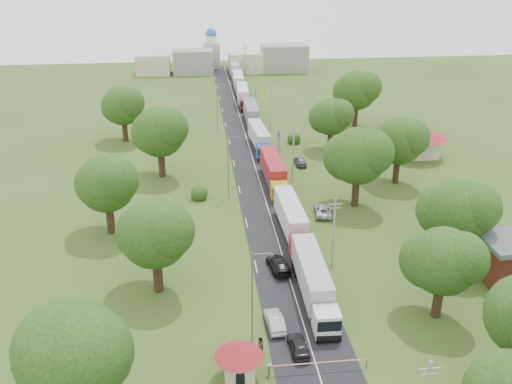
{
  "coord_description": "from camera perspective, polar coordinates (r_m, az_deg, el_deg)",
  "views": [
    {
      "loc": [
        -10.13,
        -65.27,
        35.55
      ],
      "look_at": [
        -1.84,
        9.76,
        3.0
      ],
      "focal_mm": 40.0,
      "sensor_mm": 36.0,
      "label": 1
    }
  ],
  "objects": [
    {
      "name": "truck_3",
      "position": [
        108.5,
        0.37,
        5.37
      ],
      "size": [
        3.16,
        14.35,
        3.96
      ],
      "color": "#1C3FAC",
      "rests_on": "ground"
    },
    {
      "name": "truck_0",
      "position": [
        62.81,
        5.75,
        -8.82
      ],
      "size": [
        2.87,
        15.33,
        4.25
      ],
      "color": "silver",
      "rests_on": "ground"
    },
    {
      "name": "tree_10",
      "position": [
        62.43,
        -10.12,
        -4.05
      ],
      "size": [
        8.8,
        8.8,
        11.07
      ],
      "color": "#382616",
      "rests_on": "ground"
    },
    {
      "name": "car_lane_front",
      "position": [
        56.21,
        4.28,
        -15.07
      ],
      "size": [
        1.83,
        4.13,
        1.38
      ],
      "primitive_type": "imported",
      "rotation": [
        0.0,
        0.0,
        3.19
      ],
      "color": "black",
      "rests_on": "ground"
    },
    {
      "name": "truck_2",
      "position": [
        91.8,
        1.77,
        2.04
      ],
      "size": [
        2.84,
        15.28,
        4.23
      ],
      "color": "#C08C16",
      "rests_on": "ground"
    },
    {
      "name": "lamp_1",
      "position": [
        85.82,
        -2.71,
        2.84
      ],
      "size": [
        2.03,
        0.22,
        10.0
      ],
      "color": "slate",
      "rests_on": "ground"
    },
    {
      "name": "tree_7",
      "position": [
        123.52,
        10.05,
        10.02
      ],
      "size": [
        9.6,
        9.6,
        12.05
      ],
      "color": "#382616",
      "rests_on": "ground"
    },
    {
      "name": "guard_booth",
      "position": [
        52.39,
        -1.72,
        -16.27
      ],
      "size": [
        4.4,
        4.4,
        3.45
      ],
      "color": "#BFB39E",
      "rests_on": "ground"
    },
    {
      "name": "car_lane_mid",
      "position": [
        59.14,
        1.88,
        -12.77
      ],
      "size": [
        1.81,
        4.45,
        1.44
      ],
      "primitive_type": "imported",
      "rotation": [
        0.0,
        0.0,
        3.21
      ],
      "color": "#A8ACB0",
      "rests_on": "ground"
    },
    {
      "name": "distant_town",
      "position": [
        178.5,
        -2.8,
        12.95
      ],
      "size": [
        52.0,
        8.0,
        8.0
      ],
      "color": "gray",
      "rests_on": "ground"
    },
    {
      "name": "pedestrian_booth",
      "position": [
        55.49,
        0.45,
        -15.22
      ],
      "size": [
        1.14,
        1.19,
        1.93
      ],
      "primitive_type": "imported",
      "rotation": [
        0.0,
        0.0,
        -0.96
      ],
      "color": "gray",
      "rests_on": "ground"
    },
    {
      "name": "tree_3",
      "position": [
        70.76,
        19.52,
        -1.7
      ],
      "size": [
        8.8,
        8.8,
        11.07
      ],
      "color": "#382616",
      "rests_on": "ground"
    },
    {
      "name": "tree_5",
      "position": [
        93.77,
        14.11,
        5.03
      ],
      "size": [
        8.8,
        8.8,
        11.07
      ],
      "color": "#382616",
      "rests_on": "ground"
    },
    {
      "name": "truck_5",
      "position": [
        140.85,
        -1.32,
        9.63
      ],
      "size": [
        3.13,
        15.09,
        4.17
      ],
      "color": "maroon",
      "rests_on": "ground"
    },
    {
      "name": "car_verge_far",
      "position": [
        101.13,
        4.42,
        3.13
      ],
      "size": [
        2.0,
        4.48,
        1.5
      ],
      "primitive_type": "imported",
      "rotation": [
        0.0,
        0.0,
        3.19
      ],
      "color": "#4D4F53",
      "rests_on": "ground"
    },
    {
      "name": "pole_4",
      "position": [
        146.41,
        -0.03,
        11.16
      ],
      "size": [
        1.6,
        0.24,
        9.0
      ],
      "color": "gray",
      "rests_on": "ground"
    },
    {
      "name": "boom_barrier",
      "position": [
        53.85,
        4.78,
        -16.83
      ],
      "size": [
        9.22,
        0.35,
        1.18
      ],
      "color": "slate",
      "rests_on": "ground"
    },
    {
      "name": "ground",
      "position": [
        75.01,
        2.23,
        -4.98
      ],
      "size": [
        260.0,
        260.0,
        0.0
      ],
      "primitive_type": "plane",
      "color": "#324818",
      "rests_on": "ground"
    },
    {
      "name": "truck_6",
      "position": [
        155.98,
        -1.75,
        10.96
      ],
      "size": [
        2.93,
        14.71,
        4.07
      ],
      "color": "#2B7442",
      "rests_on": "ground"
    },
    {
      "name": "pole_5",
      "position": [
        173.75,
        -1.07,
        13.09
      ],
      "size": [
        1.6,
        0.24,
        9.0
      ],
      "color": "gray",
      "rests_on": "ground"
    },
    {
      "name": "truck_7",
      "position": [
        173.1,
        -2.14,
        12.19
      ],
      "size": [
        2.76,
        14.73,
        4.08
      ],
      "color": "silver",
      "rests_on": "ground"
    },
    {
      "name": "truck_4",
      "position": [
        124.38,
        -0.45,
        7.79
      ],
      "size": [
        2.78,
        15.19,
        4.21
      ],
      "color": "beige",
      "rests_on": "ground"
    },
    {
      "name": "road",
      "position": [
        92.93,
        0.44,
        0.84
      ],
      "size": [
        8.0,
        200.0,
        0.04
      ],
      "primitive_type": "cube",
      "color": "black",
      "rests_on": "ground"
    },
    {
      "name": "lamp_2",
      "position": [
        119.2,
        -3.85,
        8.7
      ],
      "size": [
        2.03,
        0.22,
        10.0
      ],
      "color": "slate",
      "rests_on": "ground"
    },
    {
      "name": "tree_12",
      "position": [
        94.77,
        -9.64,
        6.0
      ],
      "size": [
        9.6,
        9.6,
        12.05
      ],
      "color": "#382616",
      "rests_on": "ground"
    },
    {
      "name": "truck_1",
      "position": [
        75.87,
        3.59,
        -2.79
      ],
      "size": [
        2.85,
        15.06,
        4.17
      ],
      "color": "maroon",
      "rests_on": "ground"
    },
    {
      "name": "tree_11",
      "position": [
        76.83,
        -14.74,
        0.89
      ],
      "size": [
        8.8,
        8.8,
        11.07
      ],
      "color": "#382616",
      "rests_on": "ground"
    },
    {
      "name": "info_sign",
      "position": [
        106.53,
        2.29,
        5.52
      ],
      "size": [
        0.12,
        3.1,
        4.1
      ],
      "color": "slate",
      "rests_on": "ground"
    },
    {
      "name": "car_lane_rear",
      "position": [
        68.47,
        2.26,
        -7.24
      ],
      "size": [
        2.75,
        5.41,
        1.5
      ],
      "primitive_type": "imported",
      "rotation": [
        0.0,
        0.0,
        3.27
      ],
      "color": "black",
      "rests_on": "ground"
    },
    {
      "name": "pole_1",
      "position": [
        67.76,
        7.77,
        -4.0
      ],
      "size": [
        1.6,
        0.24,
        9.0
      ],
      "color": "gray",
      "rests_on": "ground"
    },
    {
      "name": "tree_13",
      "position": [
        114.84,
        -13.19,
        8.44
      ],
      "size": [
        8.8,
        8.8,
        11.07
      ],
      "color": "#382616",
      "rests_on": "ground"
    },
    {
      "name": "tree_6",
      "position": [
        107.48,
        7.52,
        7.5
      ],
      "size": [
        8.0,
        8.0,
        10.1
      ],
      "color": "#382616",
      "rests_on": "ground"
    },
    {
      "name": "tree_2",
      "position": [
        60.56,
        18.18,
        -6.52
      ],
      "size": [
        8.0,
        8.0,
        10.1
      ],
      "color": "#382616",
      "rests_on": "ground"
    },
    {
      "name": "church",
      "position": [
        185.83,
        -4.46,
        13.92
      ],
      "size": [
        5.0,
        5.0,
        12.3
      ],
      "color": "#BFB39E",
      "rests_on": "ground"
    },
    {
      "name": "lamp_0",
      "position": [
        54.51,
        -0.23,
        -10.06
      ],
      "size": [
        2.03,
        0.22,
        10.0
      ],
      "color": "slate",
      "rests_on": "ground"
    },
    {
      "name": "pole_3",
      "position": [
        119.39,
        1.45,
        8.34
      ],
      "size": [
        1.6,
        0.24,
        9.0
      ],
      "color": "gray",
      "rests_on": "ground"
    },
    {
      "name": "pole_2",
      "position": [
        92.94,
        3.75,
        3.88
      ],
      "size": [
        1.6,
        0.24,
        9.0
      ],
      "color": "gray",
      "rests_on": "ground"
    },
    {
      "name": "tree_4",
      "position": [
        83.62,
        10.14,
        3.61
      ],
      "size": [
        9.6,
        9.6,
        12.05
      ],
      "color": "#382616",
      "rests_on": "ground"
    },
    {
      "name": "car_verge_near",
      "position": [
        82.5,
        6.71,
        -1.85
      ],
      "size": [
        2.93,
        5.16,
        1.36
      ],
      "primitive_type": "imported",
      "rotation": [
        0.0,
        0.0,
        3.0
      ],
      "color": "silver",
      "rests_on": "ground"
    },
    {
      "name": "house_cream",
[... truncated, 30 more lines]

